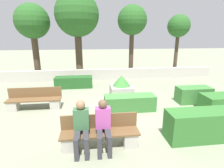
{
  "coord_description": "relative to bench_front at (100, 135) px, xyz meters",
  "views": [
    {
      "loc": [
        -1.15,
        -6.33,
        2.84
      ],
      "look_at": [
        -0.29,
        0.5,
        0.9
      ],
      "focal_mm": 28.0,
      "sensor_mm": 36.0,
      "label": 1
    }
  ],
  "objects": [
    {
      "name": "hedge_block_mid_left",
      "position": [
        -1.13,
        5.55,
        -0.02
      ],
      "size": [
        2.03,
        0.69,
        0.62
      ],
      "color": "#235623",
      "rests_on": "ground_plane"
    },
    {
      "name": "person_seated_woman",
      "position": [
        0.08,
        -0.14,
        0.4
      ],
      "size": [
        0.38,
        0.63,
        1.31
      ],
      "color": "#333338",
      "rests_on": "ground_plane"
    },
    {
      "name": "person_seated_man",
      "position": [
        -0.46,
        -0.14,
        0.41
      ],
      "size": [
        0.38,
        0.63,
        1.32
      ],
      "color": "#333338",
      "rests_on": "ground_plane"
    },
    {
      "name": "perimeter_wall",
      "position": [
        0.95,
        7.14,
        0.03
      ],
      "size": [
        14.16,
        0.3,
        0.7
      ],
      "color": "#B7B2A8",
      "rests_on": "ground_plane"
    },
    {
      "name": "tree_leftmost",
      "position": [
        -3.66,
        7.92,
        3.23
      ],
      "size": [
        2.12,
        2.12,
        4.71
      ],
      "color": "#473828",
      "rests_on": "ground_plane"
    },
    {
      "name": "tree_center_right",
      "position": [
        2.69,
        8.07,
        3.39
      ],
      "size": [
        1.97,
        1.97,
        4.78
      ],
      "color": "#473828",
      "rests_on": "ground_plane"
    },
    {
      "name": "tree_center_left",
      "position": [
        -0.89,
        7.48,
        3.65
      ],
      "size": [
        2.68,
        2.68,
        5.39
      ],
      "color": "#473828",
      "rests_on": "ground_plane"
    },
    {
      "name": "hedge_block_mid_right",
      "position": [
        4.21,
        2.63,
        0.02
      ],
      "size": [
        1.44,
        0.66,
        0.68
      ],
      "color": "#3D7A38",
      "rests_on": "ground_plane"
    },
    {
      "name": "ground_plane",
      "position": [
        0.95,
        2.3,
        -0.32
      ],
      "size": [
        60.0,
        60.0,
        0.0
      ],
      "primitive_type": "plane",
      "color": "gray"
    },
    {
      "name": "bench_front",
      "position": [
        0.0,
        0.0,
        0.0
      ],
      "size": [
        2.03,
        0.49,
        0.83
      ],
      "color": "brown",
      "rests_on": "ground_plane"
    },
    {
      "name": "hedge_block_near_left",
      "position": [
        2.8,
        -0.01,
        0.1
      ],
      "size": [
        1.94,
        0.67,
        0.84
      ],
      "color": "#33702D",
      "rests_on": "ground_plane"
    },
    {
      "name": "hedge_block_near_right",
      "position": [
        1.28,
        2.16,
        -0.02
      ],
      "size": [
        1.94,
        0.65,
        0.6
      ],
      "color": "#3D7A38",
      "rests_on": "ground_plane"
    },
    {
      "name": "tree_rightmost",
      "position": [
        5.81,
        7.68,
        3.01
      ],
      "size": [
        1.5,
        1.5,
        4.18
      ],
      "color": "#473828",
      "rests_on": "ground_plane"
    },
    {
      "name": "planter_corner_left",
      "position": [
        1.21,
        3.63,
        0.16
      ],
      "size": [
        1.01,
        1.01,
        1.05
      ],
      "color": "#B7B2A8",
      "rests_on": "ground_plane"
    },
    {
      "name": "bench_left_side",
      "position": [
        -2.42,
        2.74,
        0.0
      ],
      "size": [
        2.04,
        0.48,
        0.83
      ],
      "rotation": [
        0.0,
        0.0,
        -0.06
      ],
      "color": "brown",
      "rests_on": "ground_plane"
    }
  ]
}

